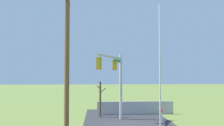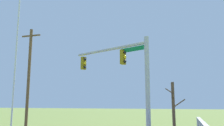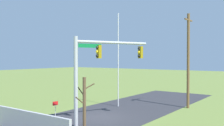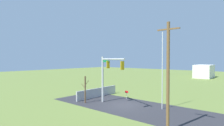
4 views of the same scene
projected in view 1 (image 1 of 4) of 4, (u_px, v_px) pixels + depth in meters
The scene contains 8 objects.
ground_plane at pixel (130, 126), 21.33m from camera, with size 160.00×160.00×0.00m, color olive.
sidewalk_corner at pixel (120, 117), 25.58m from camera, with size 6.00×6.00×0.01m, color #B7B5AD.
retaining_fence at pixel (135, 108), 27.54m from camera, with size 0.20×8.35×1.40m, color #A8A8AD.
signal_mast at pixel (115, 74), 23.23m from camera, with size 5.75×2.62×6.29m.
flagpole at pixel (160, 72), 16.97m from camera, with size 0.10×0.10×9.17m, color silver.
utility_pole at pixel (67, 70), 13.36m from camera, with size 1.90×0.26×8.99m.
bare_tree at pixel (100, 99), 25.88m from camera, with size 1.27×1.02×3.63m.
open_sign at pixel (162, 112), 23.43m from camera, with size 0.56×0.04×1.22m.
Camera 1 is at (-21.40, 2.84, 4.48)m, focal length 40.49 mm.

